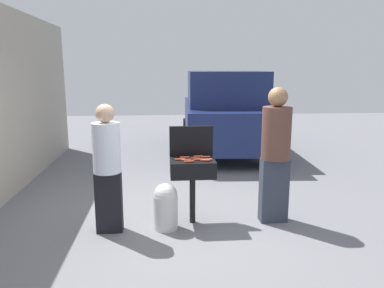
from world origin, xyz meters
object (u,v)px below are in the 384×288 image
(hot_dog_0, at_px, (205,157))
(person_right, at_px, (276,150))
(hot_dog_6, at_px, (185,157))
(parked_minivan, at_px, (224,111))
(bbq_grill, at_px, (193,170))
(person_left, at_px, (107,164))
(hot_dog_1, at_px, (195,158))
(hot_dog_8, at_px, (189,162))
(hot_dog_3, at_px, (198,160))
(hot_dog_4, at_px, (180,159))
(hot_dog_2, at_px, (207,159))
(propane_tank, at_px, (166,205))
(hot_dog_5, at_px, (186,160))
(hot_dog_7, at_px, (198,156))
(hot_dog_9, at_px, (205,160))

(hot_dog_0, bearing_deg, person_right, -8.12)
(hot_dog_6, xyz_separation_m, parked_minivan, (1.26, 4.33, 0.12))
(bbq_grill, relative_size, parked_minivan, 0.20)
(bbq_grill, height_order, person_left, person_left)
(hot_dog_1, distance_m, parked_minivan, 4.51)
(parked_minivan, bearing_deg, hot_dog_8, 78.09)
(bbq_grill, relative_size, hot_dog_3, 6.83)
(hot_dog_0, relative_size, parked_minivan, 0.03)
(hot_dog_0, distance_m, hot_dog_4, 0.37)
(person_right, distance_m, parked_minivan, 4.46)
(hot_dog_2, height_order, hot_dog_6, same)
(hot_dog_1, relative_size, parked_minivan, 0.03)
(hot_dog_0, distance_m, propane_tank, 0.84)
(hot_dog_2, xyz_separation_m, hot_dog_5, (-0.28, 0.00, 0.00))
(bbq_grill, bearing_deg, hot_dog_5, -148.45)
(hot_dog_2, bearing_deg, hot_dog_6, 153.33)
(hot_dog_6, bearing_deg, hot_dog_3, -39.90)
(hot_dog_6, bearing_deg, person_left, -164.19)
(hot_dog_7, distance_m, parked_minivan, 4.41)
(hot_dog_8, xyz_separation_m, person_left, (-1.04, -0.05, -0.00))
(hot_dog_7, bearing_deg, hot_dog_3, -97.62)
(person_left, bearing_deg, person_right, 17.35)
(hot_dog_8, height_order, hot_dog_9, same)
(hot_dog_0, height_order, hot_dog_4, same)
(hot_dog_8, height_order, parked_minivan, parked_minivan)
(hot_dog_1, height_order, hot_dog_3, same)
(hot_dog_9, height_order, person_left, person_left)
(hot_dog_5, distance_m, person_right, 1.21)
(propane_tank, bearing_deg, hot_dog_6, 43.96)
(hot_dog_2, relative_size, propane_tank, 0.21)
(person_left, bearing_deg, hot_dog_9, 17.56)
(hot_dog_8, bearing_deg, hot_dog_2, 19.31)
(hot_dog_8, distance_m, propane_tank, 0.66)
(hot_dog_8, xyz_separation_m, parked_minivan, (1.22, 4.56, 0.12))
(propane_tank, height_order, person_right, person_right)
(hot_dog_6, xyz_separation_m, person_left, (-1.00, -0.28, -0.00))
(hot_dog_6, bearing_deg, hot_dog_9, -36.47)
(propane_tank, bearing_deg, bbq_grill, 24.58)
(person_right, bearing_deg, hot_dog_4, -8.63)
(parked_minivan, bearing_deg, bbq_grill, 78.32)
(hot_dog_7, xyz_separation_m, hot_dog_9, (0.07, -0.24, 0.00))
(hot_dog_1, relative_size, hot_dog_5, 1.00)
(hot_dog_1, distance_m, hot_dog_8, 0.22)
(hot_dog_2, bearing_deg, hot_dog_8, -160.69)
(bbq_grill, xyz_separation_m, hot_dog_8, (-0.06, -0.14, 0.15))
(hot_dog_1, relative_size, propane_tank, 0.21)
(hot_dog_3, relative_size, hot_dog_8, 1.00)
(hot_dog_2, relative_size, hot_dog_8, 1.00)
(hot_dog_1, bearing_deg, hot_dog_4, -160.58)
(person_left, relative_size, parked_minivan, 0.37)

